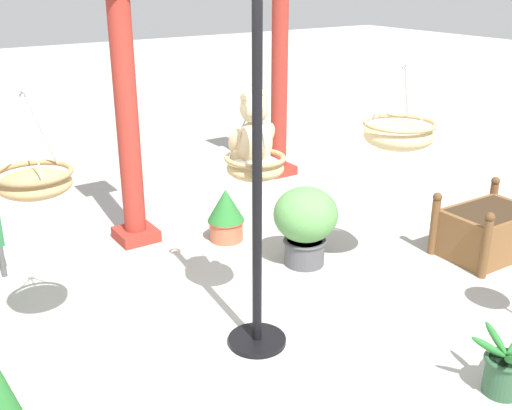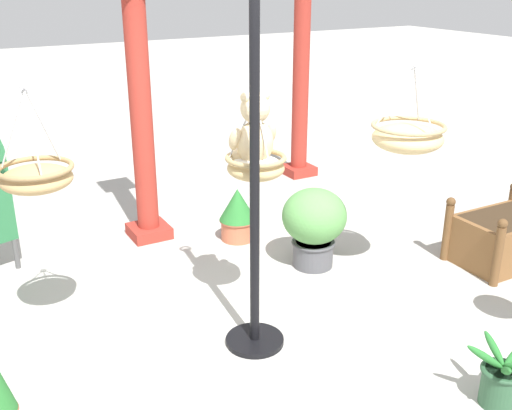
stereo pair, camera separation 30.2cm
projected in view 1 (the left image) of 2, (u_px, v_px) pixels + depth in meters
The scene contains 12 objects.
ground_plane at pixel (256, 328), 4.81m from camera, with size 40.00×40.00×0.00m, color #ADAAA3.
display_pole_central at pixel (257, 242), 4.32m from camera, with size 0.44×0.44×2.63m.
hanging_basket_with_teddy at pixel (255, 166), 4.42m from camera, with size 0.45×0.45×0.60m.
teddy_bear at pixel (253, 134), 4.36m from camera, with size 0.37×0.34×0.54m.
hanging_basket_left_high at pixel (35, 182), 3.99m from camera, with size 0.51×0.51×0.71m.
hanging_basket_right_low at pixel (399, 134), 5.10m from camera, with size 0.61×0.61×0.71m.
greenhouse_pillar_left at pixel (127, 120), 5.92m from camera, with size 0.42×0.42×2.65m.
greenhouse_pillar_right at pixel (279, 76), 7.96m from camera, with size 0.41×0.41×2.77m.
wooden_planter_box at pixel (488, 230), 5.97m from camera, with size 0.97×0.70×0.64m.
potted_plant_fern_front at pixel (305, 221), 5.71m from camera, with size 0.60×0.60×0.77m.
potted_plant_flowering_red at pixel (504, 369), 4.02m from camera, with size 0.44×0.51×0.43m.
potted_plant_tall_leafy at pixel (226, 214), 6.28m from camera, with size 0.38×0.38×0.56m.
Camera 1 is at (-2.28, -3.44, 2.65)m, focal length 42.77 mm.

